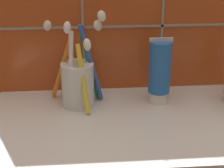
% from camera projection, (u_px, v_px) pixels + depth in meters
% --- Properties ---
extents(sink_counter, '(0.67, 0.31, 0.02)m').
position_uv_depth(sink_counter, '(165.00, 123.00, 0.71)').
color(sink_counter, silver).
rests_on(sink_counter, ground).
extents(tile_wall_backsplash, '(0.77, 0.02, 0.42)m').
position_uv_depth(tile_wall_backsplash, '(155.00, 1.00, 0.77)').
color(tile_wall_backsplash, '#AD471E').
rests_on(tile_wall_backsplash, ground).
extents(toothbrush_cup, '(0.13, 0.12, 0.19)m').
position_uv_depth(toothbrush_cup, '(78.00, 80.00, 0.74)').
color(toothbrush_cup, silver).
rests_on(toothbrush_cup, sink_counter).
extents(toothpaste_tube, '(0.05, 0.04, 0.14)m').
position_uv_depth(toothpaste_tube, '(158.00, 71.00, 0.74)').
color(toothpaste_tube, white).
rests_on(toothpaste_tube, sink_counter).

